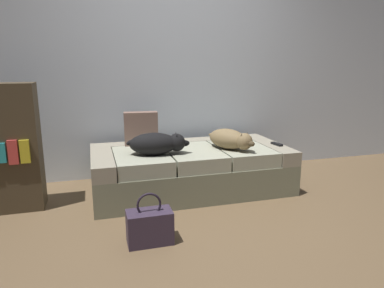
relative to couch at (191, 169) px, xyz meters
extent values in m
plane|color=brown|center=(0.00, -0.98, -0.22)|extent=(10.00, 10.00, 0.00)
cube|color=silver|center=(0.00, 0.68, 1.18)|extent=(6.40, 0.10, 2.80)
cube|color=gray|center=(0.00, 0.00, -0.07)|extent=(1.92, 0.96, 0.30)
cube|color=gray|center=(-0.86, 0.00, 0.15)|extent=(0.20, 0.96, 0.14)
cube|color=gray|center=(0.86, 0.00, 0.15)|extent=(0.20, 0.96, 0.14)
cube|color=gray|center=(0.00, 0.38, 0.15)|extent=(1.52, 0.20, 0.14)
cube|color=#9EA08A|center=(-0.51, -0.10, 0.15)|extent=(0.49, 0.74, 0.14)
cube|color=#9EA08A|center=(0.00, -0.10, 0.15)|extent=(0.49, 0.74, 0.14)
cube|color=#9EA08A|center=(0.51, -0.10, 0.15)|extent=(0.49, 0.74, 0.14)
ellipsoid|color=black|center=(-0.40, -0.15, 0.32)|extent=(0.47, 0.31, 0.20)
sphere|color=black|center=(-0.19, -0.18, 0.33)|extent=(0.17, 0.17, 0.17)
ellipsoid|color=black|center=(-0.11, -0.19, 0.32)|extent=(0.10, 0.07, 0.06)
cone|color=black|center=(-0.18, -0.14, 0.39)|extent=(0.04, 0.04, 0.05)
cone|color=black|center=(-0.20, -0.23, 0.39)|extent=(0.04, 0.04, 0.05)
ellipsoid|color=black|center=(-0.59, -0.08, 0.33)|extent=(0.14, 0.17, 0.05)
ellipsoid|color=olive|center=(0.34, -0.13, 0.32)|extent=(0.41, 0.49, 0.20)
sphere|color=olive|center=(0.44, -0.31, 0.32)|extent=(0.16, 0.16, 0.16)
ellipsoid|color=#4A3D28|center=(0.47, -0.37, 0.31)|extent=(0.10, 0.11, 0.06)
cone|color=#4A3D28|center=(0.48, -0.28, 0.38)|extent=(0.04, 0.04, 0.05)
cone|color=#4A3D28|center=(0.40, -0.33, 0.38)|extent=(0.04, 0.04, 0.05)
ellipsoid|color=olive|center=(0.30, 0.07, 0.33)|extent=(0.17, 0.05, 0.05)
cube|color=black|center=(0.89, -0.13, 0.23)|extent=(0.06, 0.15, 0.02)
cube|color=#785B4F|center=(-0.45, 0.28, 0.39)|extent=(0.35, 0.15, 0.34)
cube|color=#352A3C|center=(-0.58, -0.97, -0.10)|extent=(0.32, 0.18, 0.24)
torus|color=#251D2A|center=(-0.58, -0.97, 0.07)|extent=(0.18, 0.02, 0.18)
cube|color=#443826|center=(-1.66, -0.02, 0.33)|extent=(0.56, 0.28, 1.10)
cube|color=teal|center=(-1.66, -0.17, 0.33)|extent=(0.08, 0.02, 0.17)
cube|color=#CD3D39|center=(-1.57, -0.17, 0.33)|extent=(0.08, 0.02, 0.20)
cube|color=gold|center=(-1.48, -0.17, 0.33)|extent=(0.08, 0.02, 0.20)
camera|label=1|loc=(-0.93, -3.22, 1.03)|focal=32.38mm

